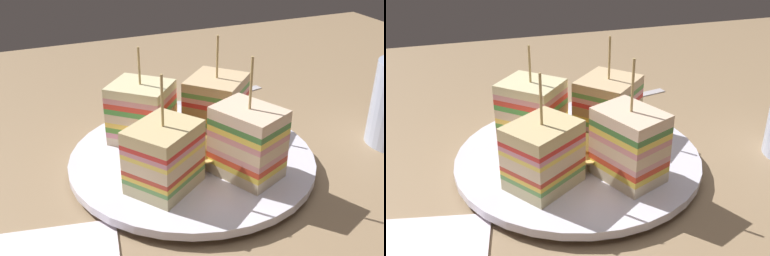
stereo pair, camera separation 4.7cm
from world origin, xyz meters
The scene contains 8 objects.
ground_plane centered at (0.00, 0.00, -0.90)cm, with size 120.79×95.40×1.80cm, color #977B5A.
plate centered at (0.00, 0.00, 0.89)cm, with size 24.71×24.71×1.47cm.
sandwich_wedge_0 centered at (-3.28, 5.28, 4.84)cm, with size 6.58×7.37×11.60cm.
sandwich_wedge_1 centered at (-4.61, -4.17, 4.51)cm, with size 8.22×8.21×10.76cm.
sandwich_wedge_2 centered at (3.58, -5.08, 4.62)cm, with size 7.89×7.81×10.25cm.
sandwich_wedge_3 centered at (4.47, 4.30, 4.52)cm, with size 7.76×7.46×10.81cm.
chip_pile centered at (1.29, 1.05, 3.08)cm, with size 7.24×7.62×3.83cm.
spoon centered at (-5.90, -13.81, 0.40)cm, with size 15.57×5.06×1.00cm.
Camera 1 is at (16.13, 38.30, 25.77)cm, focal length 44.25 mm.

